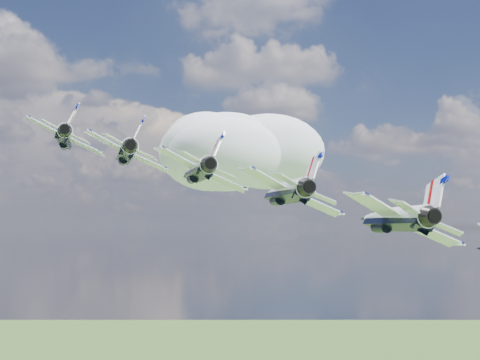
{
  "coord_description": "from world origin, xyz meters",
  "views": [
    {
      "loc": [
        -6.61,
        -58.6,
        137.4
      ],
      "look_at": [
        2.03,
        14.55,
        142.71
      ],
      "focal_mm": 50.0,
      "sensor_mm": 36.0,
      "label": 1
    }
  ],
  "objects": [
    {
      "name": "cloud_far",
      "position": [
        15.37,
        197.79,
        168.3
      ],
      "size": [
        66.2,
        52.01,
        26.01
      ],
      "primitive_type": "ellipsoid",
      "color": "white"
    },
    {
      "name": "jet_3",
      "position": [
        6.37,
        10.43,
        141.27
      ],
      "size": [
        13.4,
        17.12,
        8.92
      ],
      "primitive_type": null,
      "rotation": [
        0.0,
        0.44,
        0.11
      ],
      "color": "silver"
    },
    {
      "name": "jet_2",
      "position": [
        -2.32,
        18.67,
        144.16
      ],
      "size": [
        13.4,
        17.12,
        8.92
      ],
      "primitive_type": null,
      "rotation": [
        0.0,
        0.44,
        0.11
      ],
      "color": "white"
    },
    {
      "name": "jet_0",
      "position": [
        -19.7,
        35.16,
        149.93
      ],
      "size": [
        13.4,
        17.12,
        8.92
      ],
      "primitive_type": null,
      "rotation": [
        0.0,
        0.44,
        0.11
      ],
      "color": "white"
    },
    {
      "name": "jet_1",
      "position": [
        -11.01,
        26.92,
        147.04
      ],
      "size": [
        13.4,
        17.12,
        8.92
      ],
      "primitive_type": null,
      "rotation": [
        0.0,
        0.44,
        0.11
      ],
      "color": "silver"
    },
    {
      "name": "jet_4",
      "position": [
        15.06,
        2.18,
        138.38
      ],
      "size": [
        13.4,
        17.12,
        8.92
      ],
      "primitive_type": null,
      "rotation": [
        0.0,
        0.44,
        0.11
      ],
      "color": "white"
    }
  ]
}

